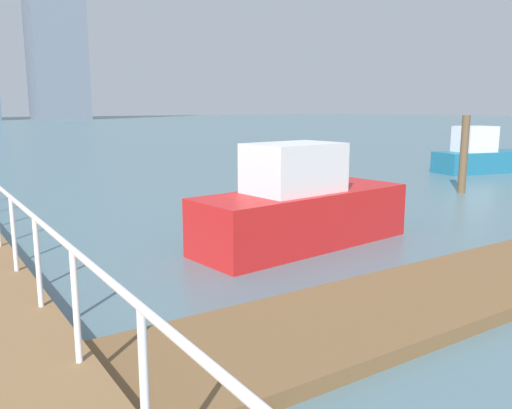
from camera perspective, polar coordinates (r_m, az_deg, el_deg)
The scene contains 5 objects.
ground_plane at distance 18.28m, azimuth -19.59°, elevation 1.50°, with size 300.00×300.00×0.00m, color slate.
boardwalk_railing at distance 4.89m, azimuth -19.15°, elevation -7.03°, with size 0.06×25.82×1.08m.
dock_piling_2 at distance 17.78m, azimuth 21.60°, elevation 5.08°, with size 0.24×0.24×2.43m, color brown.
moored_boat_0 at distance 10.21m, azimuth 4.93°, elevation -0.35°, with size 4.69×1.98×2.00m.
moored_boat_2 at distance 23.90m, azimuth 23.41°, elevation 4.82°, with size 4.68×2.43×1.91m.
Camera 1 is at (-4.24, 2.42, 2.66)m, focal length 36.90 mm.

